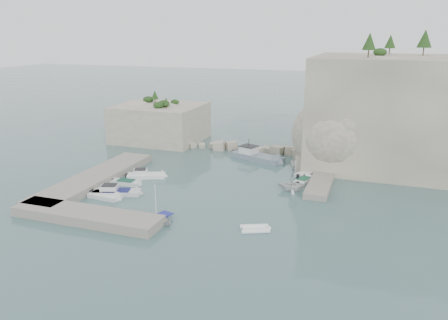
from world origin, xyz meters
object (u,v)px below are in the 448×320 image
(tender_east_d, at_px, (305,170))
(tender_east_b, at_px, (304,182))
(motorboat_b, at_px, (146,177))
(tender_east_a, at_px, (291,190))
(tender_east_c, at_px, (308,175))
(rowboat, at_px, (157,222))
(motorboat_e, at_px, (105,198))
(motorboat_d, at_px, (117,194))
(inflatable_dinghy, at_px, (255,230))
(work_boat, at_px, (257,159))
(motorboat_c, at_px, (126,184))

(tender_east_d, bearing_deg, tender_east_b, 173.97)
(motorboat_b, distance_m, tender_east_d, 24.31)
(tender_east_a, bearing_deg, tender_east_d, -11.40)
(tender_east_b, distance_m, tender_east_c, 3.51)
(motorboat_b, distance_m, tender_east_b, 22.90)
(rowboat, relative_size, tender_east_b, 1.03)
(motorboat_e, xyz_separation_m, tender_east_c, (23.08, 18.17, 0.00))
(motorboat_b, distance_m, motorboat_d, 7.47)
(inflatable_dinghy, xyz_separation_m, tender_east_c, (2.31, 21.07, 0.00))
(tender_east_d, bearing_deg, motorboat_e, 119.05)
(rowboat, bearing_deg, tender_east_d, -10.25)
(motorboat_d, xyz_separation_m, work_boat, (13.13, 22.07, 0.00))
(motorboat_b, height_order, rowboat, motorboat_b)
(motorboat_b, distance_m, rowboat, 16.23)
(motorboat_b, distance_m, motorboat_c, 3.83)
(motorboat_b, height_order, inflatable_dinghy, motorboat_b)
(motorboat_d, xyz_separation_m, motorboat_c, (-0.98, 3.83, 0.00))
(rowboat, distance_m, inflatable_dinghy, 11.12)
(motorboat_d, relative_size, tender_east_c, 1.33)
(inflatable_dinghy, xyz_separation_m, tender_east_b, (2.34, 17.55, 0.00))
(inflatable_dinghy, bearing_deg, motorboat_e, 148.30)
(motorboat_e, xyz_separation_m, tender_east_b, (23.10, 14.65, 0.00))
(motorboat_d, height_order, work_boat, work_boat)
(inflatable_dinghy, relative_size, work_boat, 0.33)
(inflatable_dinghy, xyz_separation_m, tender_east_a, (1.33, 13.59, 0.00))
(motorboat_e, relative_size, rowboat, 1.06)
(tender_east_d, xyz_separation_m, work_boat, (-8.49, 3.08, 0.00))
(motorboat_e, height_order, motorboat_c, same)
(motorboat_b, xyz_separation_m, tender_east_a, (21.21, 1.59, 0.00))
(motorboat_d, height_order, tender_east_b, motorboat_d)
(motorboat_d, relative_size, rowboat, 1.52)
(tender_east_a, relative_size, tender_east_b, 0.85)
(motorboat_c, distance_m, work_boat, 23.07)
(tender_east_a, bearing_deg, motorboat_c, 92.90)
(work_boat, bearing_deg, rowboat, -77.71)
(motorboat_e, distance_m, motorboat_c, 5.48)
(work_boat, bearing_deg, tender_east_c, -10.39)
(inflatable_dinghy, xyz_separation_m, work_boat, (-6.96, 26.61, 0.00))
(motorboat_b, bearing_deg, tender_east_b, -8.88)
(motorboat_c, relative_size, tender_east_c, 0.90)
(motorboat_b, bearing_deg, tender_east_d, 5.38)
(motorboat_b, bearing_deg, work_boat, 25.59)
(motorboat_c, relative_size, tender_east_b, 1.06)
(inflatable_dinghy, bearing_deg, tender_east_b, 58.67)
(rowboat, height_order, tender_east_b, rowboat)
(motorboat_b, height_order, tender_east_c, motorboat_b)
(motorboat_e, height_order, inflatable_dinghy, motorboat_e)
(motorboat_d, relative_size, work_boat, 0.67)
(work_boat, bearing_deg, inflatable_dinghy, -54.88)
(motorboat_b, relative_size, tender_east_c, 1.18)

